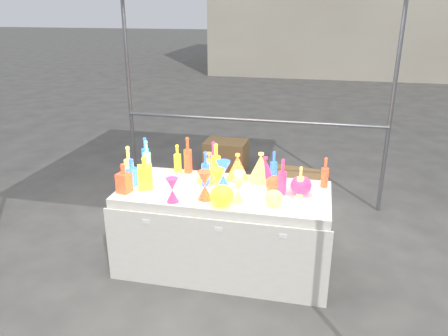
% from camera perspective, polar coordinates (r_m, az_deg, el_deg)
% --- Properties ---
extents(ground, '(80.00, 80.00, 0.00)m').
position_cam_1_polar(ground, '(4.10, 0.00, -12.52)').
color(ground, slate).
rests_on(ground, ground).
extents(display_table, '(1.84, 0.83, 0.75)m').
position_cam_1_polar(display_table, '(3.90, -0.03, -7.99)').
color(display_table, silver).
rests_on(display_table, ground).
extents(cardboard_box_closed, '(0.60, 0.45, 0.43)m').
position_cam_1_polar(cardboard_box_closed, '(6.26, 0.23, 1.66)').
color(cardboard_box_closed, '#A97E4C').
rests_on(cardboard_box_closed, ground).
extents(cardboard_box_flat, '(0.79, 0.62, 0.06)m').
position_cam_1_polar(cardboard_box_flat, '(6.13, 9.22, -0.87)').
color(cardboard_box_flat, '#A97E4C').
rests_on(cardboard_box_flat, ground).
extents(bottle_0, '(0.08, 0.08, 0.26)m').
position_cam_1_polar(bottle_0, '(4.15, -6.11, 1.32)').
color(bottle_0, red).
rests_on(bottle_0, display_table).
extents(bottle_1, '(0.08, 0.08, 0.31)m').
position_cam_1_polar(bottle_1, '(4.25, -10.22, 1.94)').
color(bottle_1, '#1B9753').
rests_on(bottle_1, display_table).
extents(bottle_2, '(0.08, 0.08, 0.35)m').
position_cam_1_polar(bottle_2, '(4.10, -4.75, 1.73)').
color(bottle_2, orange).
rests_on(bottle_2, display_table).
extents(bottle_3, '(0.09, 0.09, 0.32)m').
position_cam_1_polar(bottle_3, '(4.05, -1.37, 1.34)').
color(bottle_3, '#1A3597').
rests_on(bottle_3, display_table).
extents(bottle_4, '(0.09, 0.09, 0.35)m').
position_cam_1_polar(bottle_4, '(3.92, -12.33, 0.42)').
color(bottle_4, '#158871').
rests_on(bottle_4, display_table).
extents(bottle_5, '(0.08, 0.08, 0.33)m').
position_cam_1_polar(bottle_5, '(4.09, -10.04, 1.36)').
color(bottle_5, '#DB2BA8').
rests_on(bottle_5, display_table).
extents(bottle_6, '(0.10, 0.10, 0.33)m').
position_cam_1_polar(bottle_6, '(3.95, -1.06, 0.94)').
color(bottle_6, red).
rests_on(bottle_6, display_table).
extents(bottle_7, '(0.08, 0.08, 0.31)m').
position_cam_1_polar(bottle_7, '(3.79, -2.43, -0.05)').
color(bottle_7, '#1B9753').
rests_on(bottle_7, display_table).
extents(decanter_0, '(0.16, 0.16, 0.29)m').
position_cam_1_polar(decanter_0, '(3.79, -10.30, -0.56)').
color(decanter_0, red).
rests_on(decanter_0, display_table).
extents(decanter_1, '(0.12, 0.12, 0.26)m').
position_cam_1_polar(decanter_1, '(3.75, -12.96, -1.26)').
color(decanter_1, orange).
rests_on(decanter_1, display_table).
extents(decanter_2, '(0.12, 0.12, 0.25)m').
position_cam_1_polar(decanter_2, '(3.89, -11.97, -0.48)').
color(decanter_2, '#1B9753').
rests_on(decanter_2, display_table).
extents(hourglass_0, '(0.15, 0.15, 0.24)m').
position_cam_1_polar(hourglass_0, '(3.53, -2.51, -2.30)').
color(hourglass_0, orange).
rests_on(hourglass_0, display_table).
extents(hourglass_1, '(0.12, 0.12, 0.20)m').
position_cam_1_polar(hourglass_1, '(3.51, -6.76, -2.88)').
color(hourglass_1, '#1A3597').
rests_on(hourglass_1, display_table).
extents(hourglass_2, '(0.11, 0.11, 0.19)m').
position_cam_1_polar(hourglass_2, '(3.49, 1.88, -3.04)').
color(hourglass_2, '#158871').
rests_on(hourglass_2, display_table).
extents(hourglass_3, '(0.11, 0.11, 0.20)m').
position_cam_1_polar(hourglass_3, '(3.62, 1.98, -2.02)').
color(hourglass_3, '#DB2BA8').
rests_on(hourglass_3, display_table).
extents(hourglass_4, '(0.13, 0.13, 0.25)m').
position_cam_1_polar(hourglass_4, '(3.54, -0.84, -2.09)').
color(hourglass_4, red).
rests_on(hourglass_4, display_table).
extents(hourglass_5, '(0.16, 0.16, 0.25)m').
position_cam_1_polar(hourglass_5, '(3.72, -0.10, -0.93)').
color(hourglass_5, '#1B9753').
rests_on(hourglass_5, display_table).
extents(globe_0, '(0.23, 0.23, 0.15)m').
position_cam_1_polar(globe_0, '(3.44, -0.25, -3.76)').
color(globe_0, red).
rests_on(globe_0, display_table).
extents(globe_1, '(0.15, 0.15, 0.12)m').
position_cam_1_polar(globe_1, '(3.46, 6.53, -4.04)').
color(globe_1, '#158871').
rests_on(globe_1, display_table).
extents(globe_2, '(0.17, 0.17, 0.12)m').
position_cam_1_polar(globe_2, '(3.73, 6.61, -2.14)').
color(globe_2, orange).
rests_on(globe_2, display_table).
extents(globe_3, '(0.18, 0.18, 0.14)m').
position_cam_1_polar(globe_3, '(3.69, 10.02, -2.39)').
color(globe_3, '#1A3597').
rests_on(globe_3, display_table).
extents(lampshade_0, '(0.22, 0.22, 0.24)m').
position_cam_1_polar(lampshade_0, '(3.95, 1.78, 0.22)').
color(lampshade_0, yellow).
rests_on(lampshade_0, display_table).
extents(lampshade_1, '(0.30, 0.30, 0.27)m').
position_cam_1_polar(lampshade_1, '(3.88, -1.97, 0.11)').
color(lampshade_1, yellow).
rests_on(lampshade_1, display_table).
extents(lampshade_2, '(0.24, 0.24, 0.23)m').
position_cam_1_polar(lampshade_2, '(3.91, 5.38, -0.12)').
color(lampshade_2, '#1A3597').
rests_on(lampshade_2, display_table).
extents(lampshade_3, '(0.30, 0.30, 0.26)m').
position_cam_1_polar(lampshade_3, '(3.91, 4.82, 0.16)').
color(lampshade_3, '#158871').
rests_on(lampshade_3, display_table).
extents(bottle_8, '(0.08, 0.08, 0.28)m').
position_cam_1_polar(bottle_8, '(3.91, 6.51, 0.22)').
color(bottle_8, '#1B9753').
rests_on(bottle_8, display_table).
extents(bottle_9, '(0.07, 0.07, 0.27)m').
position_cam_1_polar(bottle_9, '(3.86, 13.06, -0.55)').
color(bottle_9, orange).
rests_on(bottle_9, display_table).
extents(bottle_10, '(0.08, 0.08, 0.31)m').
position_cam_1_polar(bottle_10, '(3.64, 7.64, -1.13)').
color(bottle_10, '#1A3597').
rests_on(bottle_10, display_table).
extents(bottle_11, '(0.06, 0.06, 0.26)m').
position_cam_1_polar(bottle_11, '(3.64, 9.95, -1.73)').
color(bottle_11, '#158871').
rests_on(bottle_11, display_table).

